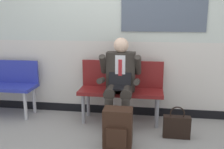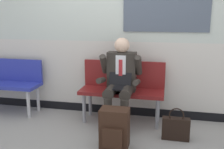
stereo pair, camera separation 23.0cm
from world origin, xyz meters
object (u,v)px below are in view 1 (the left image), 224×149
Objects in this scene: bench_with_person at (121,86)px; handbag at (177,126)px; person_seated at (120,80)px; backpack at (118,128)px.

handbag is (0.76, -0.48, -0.37)m from bench_with_person.
bench_with_person is at bearing 90.00° from person_seated.
handbag is (0.71, 0.35, -0.08)m from backpack.
bench_with_person is at bearing 147.69° from handbag.
person_seated is 2.94× the size of handbag.
person_seated reaches higher than bench_with_person.
handbag is at bearing 26.02° from backpack.
bench_with_person is 0.24m from person_seated.
person_seated is 0.76m from backpack.
backpack is at bearing -86.33° from bench_with_person.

